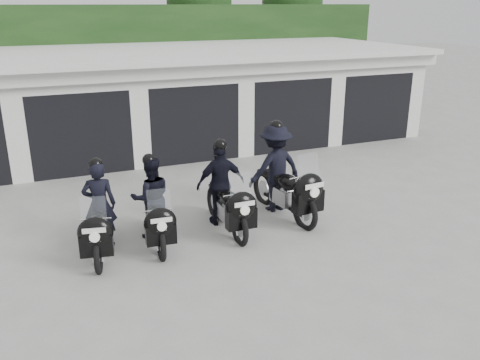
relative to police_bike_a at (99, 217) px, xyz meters
name	(u,v)px	position (x,y,z in m)	size (l,w,h in m)	color
ground	(282,238)	(3.33, -0.75, -0.71)	(80.00, 80.00, 0.00)	#A1A29C
garage_block	(171,98)	(3.33, 7.30, 0.71)	(16.40, 6.80, 2.96)	silver
background_vegetation	(147,45)	(3.70, 12.16, 2.06)	(20.00, 3.90, 5.80)	#153312
police_bike_a	(99,217)	(0.00, 0.00, 0.00)	(0.88, 2.03, 1.79)	black
police_bike_b	(153,205)	(1.02, 0.13, 0.03)	(0.83, 2.01, 1.75)	black
police_bike_c	(224,190)	(2.50, 0.21, 0.08)	(1.02, 2.15, 1.88)	black
police_bike_d	(280,174)	(3.88, 0.46, 0.18)	(1.32, 2.40, 2.09)	black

